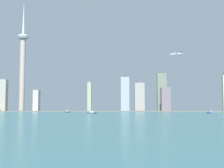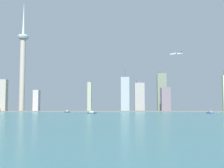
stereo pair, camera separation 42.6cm
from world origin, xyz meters
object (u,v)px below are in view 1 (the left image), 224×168
observation_tower (23,61)px  boat_4 (67,112)px  channel_buoy_0 (22,112)px  airplane (176,54)px  skyscraper_3 (89,97)px  skyscraper_7 (3,96)px  skyscraper_5 (162,92)px  boat_1 (92,113)px  skyscraper_4 (140,97)px  skyscraper_6 (125,94)px  skyscraper_0 (166,100)px  channel_buoy_1 (218,112)px  skyscraper_1 (37,101)px  boat_3 (210,113)px

observation_tower → boat_4: 294.95m
channel_buoy_0 → airplane: airplane is taller
skyscraper_3 → skyscraper_7: 260.45m
skyscraper_5 → skyscraper_7: 471.49m
boat_1 → skyscraper_4: bearing=82.2°
skyscraper_6 → skyscraper_0: bearing=-14.6°
skyscraper_6 → channel_buoy_0: size_ratio=52.03×
skyscraper_3 → boat_1: skyscraper_3 is taller
boat_4 → airplane: (274.24, 88.53, 153.09)m
airplane → channel_buoy_0: bearing=44.0°
skyscraper_3 → boat_4: bearing=-95.9°
channel_buoy_0 → skyscraper_3: bearing=68.7°
skyscraper_5 → channel_buoy_1: 369.40m
skyscraper_1 → skyscraper_6: size_ratio=0.51×
airplane → skyscraper_1: bearing=11.4°
boat_1 → boat_4: 202.98m
skyscraper_0 → observation_tower: bearing=175.7°
observation_tower → skyscraper_6: observation_tower is taller
skyscraper_6 → channel_buoy_1: skyscraper_6 is taller
skyscraper_6 → boat_4: bearing=-126.8°
skyscraper_4 → channel_buoy_0: 357.97m
skyscraper_7 → boat_1: skyscraper_7 is taller
skyscraper_3 → skyscraper_7: bearing=-156.6°
skyscraper_6 → boat_3: 394.11m
skyscraper_4 → skyscraper_5: bearing=35.0°
skyscraper_3 → skyscraper_4: bearing=-27.4°
skyscraper_7 → boat_1: (288.05, -340.94, -45.25)m
skyscraper_6 → channel_buoy_0: 334.80m
skyscraper_5 → boat_1: size_ratio=7.47×
skyscraper_1 → airplane: airplane is taller
observation_tower → skyscraper_4: observation_tower is taller
skyscraper_4 → skyscraper_6: size_ratio=0.74×
skyscraper_1 → boat_1: size_ratio=3.81×
skyscraper_6 → boat_1: 382.72m
skyscraper_6 → boat_4: size_ratio=8.97×
skyscraper_4 → channel_buoy_0: size_ratio=38.32×
skyscraper_0 → boat_1: (-178.58, -344.13, -33.38)m
skyscraper_5 → channel_buoy_1: (58.35, -359.97, -58.92)m
boat_3 → airplane: bearing=167.7°
skyscraper_0 → skyscraper_1: skyscraper_0 is taller
skyscraper_7 → boat_3: size_ratio=5.66×
skyscraper_7 → airplane: airplane is taller
skyscraper_0 → skyscraper_7: skyscraper_7 is taller
skyscraper_0 → skyscraper_7: 466.79m
skyscraper_7 → observation_tower: bearing=39.6°
skyscraper_6 → boat_4: 237.15m
observation_tower → channel_buoy_1: bearing=-33.8°
skyscraper_0 → skyscraper_6: skyscraper_6 is taller
skyscraper_0 → boat_4: 299.65m
skyscraper_6 → channel_buoy_1: (172.11, -319.57, -50.05)m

